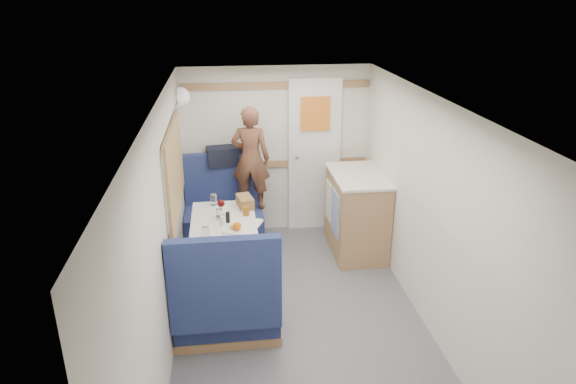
{
  "coord_description": "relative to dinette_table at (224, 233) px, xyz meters",
  "views": [
    {
      "loc": [
        -0.6,
        -3.55,
        2.78
      ],
      "look_at": [
        -0.03,
        0.9,
        1.01
      ],
      "focal_mm": 32.0,
      "sensor_mm": 36.0,
      "label": 1
    }
  ],
  "objects": [
    {
      "name": "salt_grinder",
      "position": [
        -0.01,
        -0.14,
        0.2
      ],
      "size": [
        0.04,
        0.04,
        0.09
      ],
      "primitive_type": "cylinder",
      "color": "silver",
      "rests_on": "dinette_table"
    },
    {
      "name": "bench_near",
      "position": [
        -0.0,
        -0.86,
        -0.27
      ],
      "size": [
        0.9,
        0.59,
        1.05
      ],
      "color": "#18244E",
      "rests_on": "floor"
    },
    {
      "name": "person",
      "position": [
        0.32,
        0.89,
        0.47
      ],
      "size": [
        0.48,
        0.37,
        1.18
      ],
      "primitive_type": "imported",
      "rotation": [
        0.0,
        0.0,
        2.93
      ],
      "color": "brown",
      "rests_on": "bench_far"
    },
    {
      "name": "side_window",
      "position": [
        -0.43,
        0.0,
        0.68
      ],
      "size": [
        0.04,
        1.3,
        0.72
      ],
      "primitive_type": "cube",
      "color": "#97A78E",
      "rests_on": "wall_left"
    },
    {
      "name": "oak_trim_low",
      "position": [
        0.65,
        1.23,
        0.28
      ],
      "size": [
        2.15,
        0.02,
        0.08
      ],
      "primitive_type": "cube",
      "color": "olive",
      "rests_on": "wall_back"
    },
    {
      "name": "ceiling",
      "position": [
        0.65,
        -1.0,
        1.43
      ],
      "size": [
        4.5,
        4.5,
        0.0
      ],
      "primitive_type": "plane",
      "rotation": [
        3.14,
        0.0,
        0.0
      ],
      "color": "silver",
      "rests_on": "wall_back"
    },
    {
      "name": "wine_glass",
      "position": [
        -0.02,
        0.09,
        0.28
      ],
      "size": [
        0.08,
        0.08,
        0.17
      ],
      "color": "white",
      "rests_on": "dinette_table"
    },
    {
      "name": "cheese_block",
      "position": [
        0.11,
        -0.24,
        0.19
      ],
      "size": [
        0.1,
        0.07,
        0.03
      ],
      "primitive_type": "cube",
      "rotation": [
        0.0,
        0.0,
        -0.16
      ],
      "color": "#D9C67D",
      "rests_on": "tray"
    },
    {
      "name": "bench_far",
      "position": [
        -0.0,
        0.86,
        -0.27
      ],
      "size": [
        0.9,
        0.59,
        1.05
      ],
      "color": "#18244E",
      "rests_on": "floor"
    },
    {
      "name": "floor",
      "position": [
        0.65,
        -1.0,
        -0.57
      ],
      "size": [
        4.5,
        4.5,
        0.0
      ],
      "primitive_type": "plane",
      "color": "#515156",
      "rests_on": "ground"
    },
    {
      "name": "wall_left",
      "position": [
        -0.45,
        -1.0,
        0.43
      ],
      "size": [
        0.02,
        4.5,
        2.0
      ],
      "primitive_type": "cube",
      "color": "silver",
      "rests_on": "floor"
    },
    {
      "name": "pepper_grinder",
      "position": [
        0.04,
        -0.08,
        0.21
      ],
      "size": [
        0.04,
        0.04,
        0.1
      ],
      "primitive_type": "cylinder",
      "color": "black",
      "rests_on": "dinette_table"
    },
    {
      "name": "tumbler_left",
      "position": [
        -0.16,
        -0.38,
        0.2
      ],
      "size": [
        0.06,
        0.06,
        0.1
      ],
      "primitive_type": "cylinder",
      "color": "white",
      "rests_on": "dinette_table"
    },
    {
      "name": "rear_door",
      "position": [
        1.1,
        1.22,
        0.41
      ],
      "size": [
        0.62,
        0.12,
        1.86
      ],
      "color": "white",
      "rests_on": "wall_back"
    },
    {
      "name": "ledge",
      "position": [
        -0.0,
        1.12,
        0.31
      ],
      "size": [
        0.9,
        0.14,
        0.04
      ],
      "primitive_type": "cube",
      "color": "olive",
      "rests_on": "bench_far"
    },
    {
      "name": "wall_right",
      "position": [
        1.75,
        -1.0,
        0.43
      ],
      "size": [
        0.02,
        4.5,
        2.0
      ],
      "primitive_type": "cube",
      "color": "silver",
      "rests_on": "floor"
    },
    {
      "name": "tray",
      "position": [
        0.18,
        -0.21,
        0.16
      ],
      "size": [
        0.4,
        0.45,
        0.02
      ],
      "primitive_type": "cube",
      "rotation": [
        0.0,
        0.0,
        -0.41
      ],
      "color": "white",
      "rests_on": "dinette_table"
    },
    {
      "name": "beer_glass",
      "position": [
        0.22,
        0.06,
        0.2
      ],
      "size": [
        0.06,
        0.06,
        0.1
      ],
      "primitive_type": "cylinder",
      "color": "#8A5614",
      "rests_on": "dinette_table"
    },
    {
      "name": "dome_light",
      "position": [
        -0.39,
        0.85,
        1.18
      ],
      "size": [
        0.2,
        0.2,
        0.2
      ],
      "primitive_type": "sphere",
      "color": "white",
      "rests_on": "wall_left"
    },
    {
      "name": "galley_counter",
      "position": [
        1.47,
        0.55,
        -0.1
      ],
      "size": [
        0.57,
        0.92,
        0.92
      ],
      "color": "olive",
      "rests_on": "floor"
    },
    {
      "name": "dinette_table",
      "position": [
        0.0,
        0.0,
        0.0
      ],
      "size": [
        0.62,
        0.92,
        0.72
      ],
      "color": "white",
      "rests_on": "floor"
    },
    {
      "name": "tumbler_mid",
      "position": [
        -0.1,
        0.38,
        0.21
      ],
      "size": [
        0.07,
        0.07,
        0.11
      ],
      "primitive_type": "cylinder",
      "color": "silver",
      "rests_on": "dinette_table"
    },
    {
      "name": "wall_back",
      "position": [
        0.65,
        1.25,
        0.43
      ],
      "size": [
        2.2,
        0.02,
        2.0
      ],
      "primitive_type": "cube",
      "color": "silver",
      "rests_on": "floor"
    },
    {
      "name": "tumbler_right",
      "position": [
        -0.04,
        0.0,
        0.21
      ],
      "size": [
        0.07,
        0.07,
        0.11
      ],
      "primitive_type": "cylinder",
      "color": "silver",
      "rests_on": "dinette_table"
    },
    {
      "name": "bread_loaf",
      "position": [
        0.22,
        0.29,
        0.21
      ],
      "size": [
        0.19,
        0.28,
        0.11
      ],
      "primitive_type": "cube",
      "rotation": [
        0.0,
        0.0,
        0.19
      ],
      "color": "#8E5E3C",
      "rests_on": "dinette_table"
    },
    {
      "name": "oak_trim_high",
      "position": [
        0.65,
        1.23,
        1.21
      ],
      "size": [
        2.15,
        0.02,
        0.08
      ],
      "primitive_type": "cube",
      "color": "olive",
      "rests_on": "wall_back"
    },
    {
      "name": "duffel_bag",
      "position": [
        0.06,
        1.12,
        0.44
      ],
      "size": [
        0.47,
        0.27,
        0.22
      ],
      "primitive_type": "cube",
      "rotation": [
        0.0,
        0.0,
        0.14
      ],
      "color": "black",
      "rests_on": "ledge"
    },
    {
      "name": "orange_fruit",
      "position": [
        0.12,
        -0.29,
        0.21
      ],
      "size": [
        0.08,
        0.08,
        0.08
      ],
      "primitive_type": "sphere",
      "color": "orange",
      "rests_on": "tray"
    }
  ]
}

